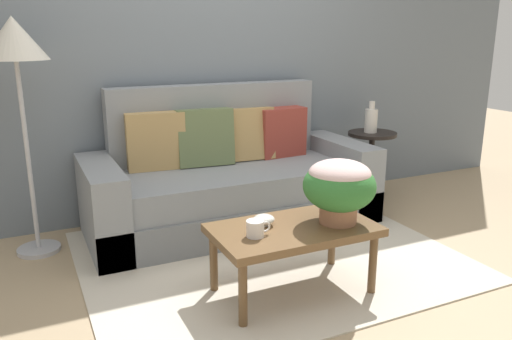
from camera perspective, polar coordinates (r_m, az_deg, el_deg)
ground_plane at (r=3.32m, az=2.53°, el=-10.63°), size 14.00×14.00×0.00m
wall_back at (r=4.19m, az=-5.83°, el=13.90°), size 6.40×0.12×2.71m
area_rug at (r=3.44m, az=1.34°, el=-9.56°), size 2.38×1.96×0.01m
couch at (r=3.91m, az=-2.99°, el=-1.34°), size 2.16×0.89×1.06m
coffee_table at (r=2.86m, az=4.22°, el=-7.21°), size 0.91×0.52×0.41m
side_table at (r=4.58m, az=12.82°, el=1.83°), size 0.42×0.42×0.61m
floor_lamp at (r=3.53m, az=-25.42°, el=11.77°), size 0.40×0.40×1.55m
potted_plant at (r=2.86m, az=9.34°, el=-1.65°), size 0.41×0.41×0.36m
coffee_mug at (r=2.68m, az=-0.04°, el=-6.59°), size 0.14×0.09×0.09m
snack_bowl at (r=2.84m, az=0.90°, el=-5.58°), size 0.12×0.12×0.06m
table_vase at (r=4.51m, az=12.80°, el=5.52°), size 0.11×0.11×0.27m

